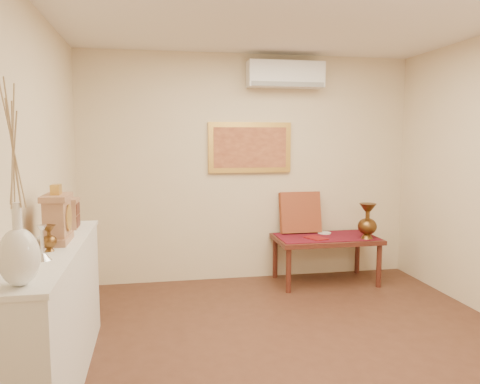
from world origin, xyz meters
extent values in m
plane|color=#563122|center=(0.00, 0.00, 0.00)|extent=(4.50, 4.50, 0.00)
cube|color=beige|center=(0.00, 2.25, 1.35)|extent=(4.00, 0.02, 2.70)
cube|color=beige|center=(-2.00, 0.00, 1.35)|extent=(0.02, 4.50, 2.70)
cube|color=maroon|center=(0.85, 1.88, 0.55)|extent=(1.14, 0.59, 0.01)
cylinder|color=white|center=(0.89, 2.04, 0.56)|extent=(0.16, 0.16, 0.01)
cube|color=maroon|center=(0.69, 1.78, 0.56)|extent=(0.26, 0.30, 0.01)
cube|color=maroon|center=(0.61, 2.14, 0.81)|extent=(0.50, 0.20, 0.51)
cube|color=white|center=(-1.82, 0.00, 0.47)|extent=(0.35, 2.00, 0.95)
cube|color=white|center=(-1.82, 0.00, 0.96)|extent=(0.37, 2.02, 0.03)
cube|color=#AE7B59|center=(-1.81, 0.14, 1.00)|extent=(0.16, 0.36, 0.05)
cube|color=#AE7B59|center=(-1.81, 0.14, 1.16)|extent=(0.14, 0.30, 0.25)
cylinder|color=beige|center=(-1.74, 0.14, 1.16)|extent=(0.01, 0.17, 0.17)
cylinder|color=gold|center=(-1.73, 0.14, 1.16)|extent=(0.01, 0.19, 0.19)
cube|color=#AE7B59|center=(-1.81, 0.14, 1.30)|extent=(0.17, 0.34, 0.04)
cube|color=gold|center=(-1.81, 0.14, 1.35)|extent=(0.06, 0.11, 0.07)
cube|color=#AE7B59|center=(-1.83, 0.67, 1.09)|extent=(0.15, 0.20, 0.22)
cube|color=#502118|center=(-1.75, 0.67, 1.04)|extent=(0.01, 0.17, 0.09)
cube|color=#502118|center=(-1.75, 0.67, 1.14)|extent=(0.01, 0.17, 0.09)
cube|color=#AE7B59|center=(-1.83, 0.67, 1.21)|extent=(0.16, 0.21, 0.02)
cube|color=#502118|center=(0.85, 1.88, 0.53)|extent=(1.20, 0.70, 0.05)
cylinder|color=#502118|center=(0.31, 1.59, 0.25)|extent=(0.06, 0.06, 0.50)
cylinder|color=#502118|center=(1.39, 1.59, 0.25)|extent=(0.06, 0.06, 0.50)
cylinder|color=#502118|center=(0.31, 2.17, 0.25)|extent=(0.06, 0.06, 0.50)
cylinder|color=#502118|center=(1.39, 2.17, 0.25)|extent=(0.06, 0.06, 0.50)
cube|color=gold|center=(0.00, 2.23, 1.60)|extent=(1.00, 0.05, 0.60)
cube|color=#C26C43|center=(0.00, 2.20, 1.60)|extent=(0.88, 0.01, 0.48)
cube|color=white|center=(0.40, 2.12, 2.45)|extent=(0.90, 0.24, 0.30)
cube|color=gray|center=(0.40, 2.00, 2.33)|extent=(0.86, 0.02, 0.05)
camera|label=1|loc=(-1.15, -3.27, 1.71)|focal=35.00mm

